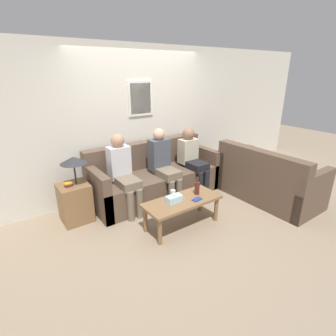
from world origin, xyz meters
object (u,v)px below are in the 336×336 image
Objects in this scene: couch_side at (267,182)px; drinking_glass at (173,193)px; person_middle at (163,163)px; coffee_table at (182,204)px; person_right at (192,157)px; couch_main at (155,178)px; wine_bottle at (197,188)px; person_left at (123,171)px.

couch_side is 1.83m from drinking_glass.
couch_side is 1.86m from person_middle.
coffee_table is 1.31m from person_right.
person_middle is (0.03, -0.22, 0.35)m from couch_main.
person_middle is at bearing 72.72° from coffee_table.
couch_main is 1.09m from wine_bottle.
wine_bottle is (0.06, -1.07, 0.20)m from couch_main.
person_middle is at bearing -81.14° from couch_main.
person_left is at bearing -166.23° from couch_main.
coffee_table is at bearing -175.50° from wine_bottle.
couch_main reaches higher than drinking_glass.
drinking_glass is at bearing -143.93° from person_right.
wine_bottle is at bearing -126.24° from person_right.
person_left reaches higher than couch_main.
wine_bottle is at bearing -50.01° from person_left.
person_right is (0.68, -0.22, 0.33)m from couch_main.
person_middle reaches higher than wine_bottle.
person_right is at bearing -2.01° from person_left.
wine_bottle is 0.22× the size of person_left.
wine_bottle is 0.22× the size of person_middle.
person_left is 0.73m from person_middle.
person_middle reaches higher than drinking_glass.
wine_bottle is 1.07m from person_right.
coffee_table is 0.92× the size of person_left.
drinking_glass is (-0.03, 0.18, 0.11)m from coffee_table.
person_middle reaches higher than couch_main.
coffee_table is at bearing -63.52° from person_left.
couch_side is 2.50m from person_left.
drinking_glass is at bearing 154.56° from wine_bottle.
drinking_glass reaches higher than coffee_table.
couch_main is 1.88× the size of person_left.
person_left is at bearing 175.95° from person_middle.
person_left is (-0.43, 0.75, 0.21)m from drinking_glass.
drinking_glass is at bearing -60.21° from person_left.
person_middle is at bearing -4.05° from person_left.
person_right is at bearing 0.29° from person_middle.
couch_side is 1.47× the size of coffee_table.
couch_main is 0.80m from person_left.
coffee_table is at bearing -102.20° from couch_main.
person_left is at bearing 177.99° from person_right.
wine_bottle is 0.86m from person_middle.
person_middle reaches higher than coffee_table.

